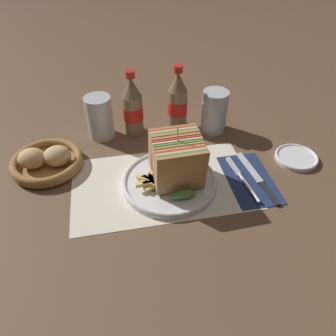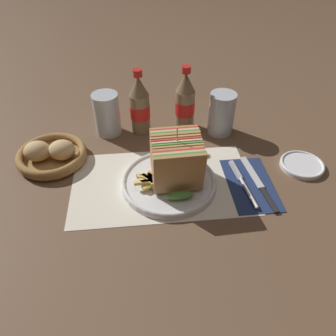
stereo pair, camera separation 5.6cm
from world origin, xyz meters
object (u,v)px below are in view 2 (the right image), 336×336
at_px(fork, 246,187).
at_px(plate_main, 169,182).
at_px(knife, 258,183).
at_px(glass_far, 107,117).
at_px(coke_bottle_near, 140,106).
at_px(club_sandwich, 176,161).
at_px(glass_near, 221,116).
at_px(side_saucer, 302,165).
at_px(bread_basket, 52,155).
at_px(coke_bottle_far, 185,102).

bearing_deg(fork, plate_main, 162.27).
height_order(knife, glass_far, glass_far).
relative_size(fork, coke_bottle_near, 0.90).
height_order(plate_main, club_sandwich, club_sandwich).
xyz_separation_m(plate_main, club_sandwich, (0.02, 0.00, 0.07)).
relative_size(plate_main, glass_near, 1.88).
bearing_deg(side_saucer, knife, -157.96).
xyz_separation_m(fork, glass_far, (-0.35, 0.30, 0.05)).
distance_m(coke_bottle_near, side_saucer, 0.50).
relative_size(plate_main, bread_basket, 1.28).
bearing_deg(coke_bottle_near, fork, -49.61).
relative_size(fork, coke_bottle_far, 0.90).
bearing_deg(fork, coke_bottle_far, 103.95).
bearing_deg(fork, club_sandwich, 161.01).
xyz_separation_m(glass_near, side_saucer, (0.19, -0.19, -0.05)).
bearing_deg(fork, side_saucer, 15.31).
bearing_deg(coke_bottle_far, fork, -69.57).
relative_size(club_sandwich, coke_bottle_far, 0.79).
relative_size(coke_bottle_near, glass_near, 1.55).
xyz_separation_m(fork, glass_near, (-0.01, 0.26, 0.05)).
bearing_deg(knife, club_sandwich, 167.18).
bearing_deg(side_saucer, coke_bottle_near, 152.49).
distance_m(club_sandwich, side_saucer, 0.36).
relative_size(coke_bottle_far, bread_basket, 1.05).
relative_size(club_sandwich, glass_far, 1.23).
bearing_deg(glass_far, fork, -39.96).
bearing_deg(glass_far, glass_near, -5.26).
bearing_deg(glass_far, bread_basket, -140.32).
height_order(coke_bottle_near, side_saucer, coke_bottle_near).
bearing_deg(side_saucer, coke_bottle_far, 141.43).
height_order(coke_bottle_far, glass_far, coke_bottle_far).
xyz_separation_m(coke_bottle_far, glass_near, (0.11, -0.04, -0.03)).
bearing_deg(fork, bread_basket, 155.04).
height_order(club_sandwich, knife, club_sandwich).
height_order(coke_bottle_near, bread_basket, coke_bottle_near).
bearing_deg(club_sandwich, side_saucer, 5.42).
height_order(knife, side_saucer, side_saucer).
bearing_deg(bread_basket, glass_near, 10.79).
height_order(knife, coke_bottle_far, coke_bottle_far).
relative_size(knife, side_saucer, 1.79).
bearing_deg(coke_bottle_far, glass_far, -177.55).
distance_m(fork, bread_basket, 0.53).
height_order(fork, coke_bottle_far, coke_bottle_far).
xyz_separation_m(fork, knife, (0.04, 0.01, -0.00)).
relative_size(knife, glass_far, 1.62).
relative_size(knife, glass_near, 1.62).
bearing_deg(glass_near, coke_bottle_far, 158.44).
bearing_deg(coke_bottle_near, club_sandwich, -72.84).
xyz_separation_m(knife, glass_near, (-0.05, 0.25, 0.05)).
bearing_deg(bread_basket, side_saucer, -8.07).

